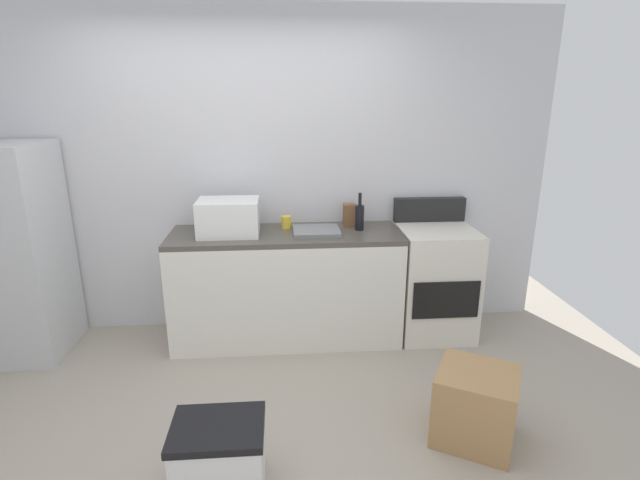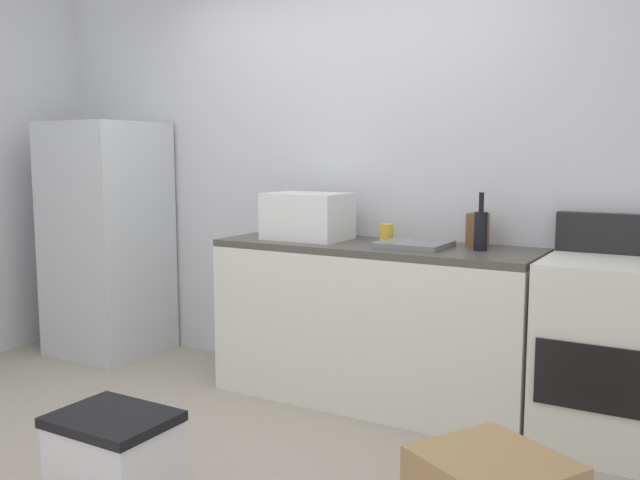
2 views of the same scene
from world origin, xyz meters
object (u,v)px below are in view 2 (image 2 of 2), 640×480
stove_oven (607,351)px  microwave (308,216)px  coffee_mug (386,233)px  knife_block (477,230)px  wine_bottle (481,229)px  storage_bin (114,460)px  refrigerator (107,239)px

stove_oven → microwave: (-1.65, -0.01, 0.57)m
coffee_mug → knife_block: 0.52m
wine_bottle → stove_oven: bearing=-2.2°
knife_block → storage_bin: size_ratio=0.39×
stove_oven → knife_block: stove_oven is taller
wine_bottle → coffee_mug: size_ratio=3.00×
microwave → knife_block: microwave is taller
stove_oven → wine_bottle: (-0.63, 0.02, 0.54)m
coffee_mug → microwave: bearing=-163.0°
refrigerator → stove_oven: size_ratio=1.46×
stove_oven → microwave: size_ratio=2.39×
microwave → stove_oven: bearing=0.5°
microwave → coffee_mug: size_ratio=4.60×
microwave → storage_bin: microwave is taller
refrigerator → wine_bottle: bearing=1.7°
knife_block → coffee_mug: bearing=-175.3°
refrigerator → microwave: (1.62, 0.04, 0.23)m
stove_oven → coffee_mug: stove_oven is taller
stove_oven → storage_bin: 2.26m
stove_oven → coffee_mug: 1.31m
wine_bottle → coffee_mug: (-0.58, 0.10, -0.06)m
microwave → storage_bin: 1.79m
refrigerator → knife_block: bearing=4.8°
refrigerator → microwave: refrigerator is taller
microwave → coffee_mug: 0.47m
refrigerator → coffee_mug: (2.06, 0.18, 0.14)m
coffee_mug → stove_oven: bearing=-5.7°
storage_bin → wine_bottle: bearing=59.6°
refrigerator → coffee_mug: 2.07m
storage_bin → coffee_mug: bearing=77.7°
wine_bottle → storage_bin: 2.05m
refrigerator → knife_block: size_ratio=8.95×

